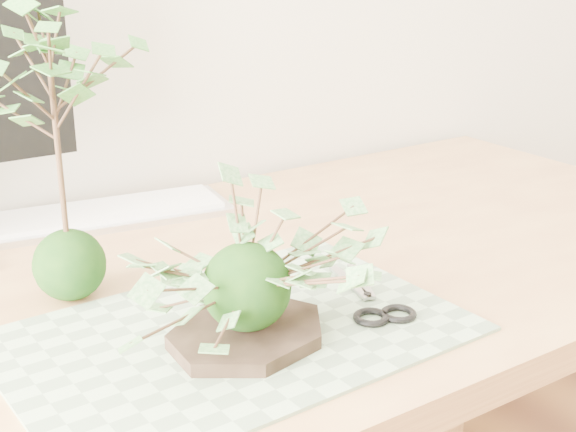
% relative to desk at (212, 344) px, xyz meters
% --- Properties ---
extents(desk, '(1.60, 0.70, 0.74)m').
position_rel_desk_xyz_m(desk, '(0.00, 0.00, 0.00)').
color(desk, tan).
rests_on(desk, ground_plane).
extents(cutting_mat, '(0.49, 0.33, 0.00)m').
position_rel_desk_xyz_m(cutting_mat, '(-0.05, -0.14, 0.09)').
color(cutting_mat, slate).
rests_on(cutting_mat, desk).
extents(stone_dish, '(0.22, 0.22, 0.01)m').
position_rel_desk_xyz_m(stone_dish, '(-0.04, -0.16, 0.10)').
color(stone_dish, black).
rests_on(stone_dish, cutting_mat).
extents(ivy_kokedama, '(0.33, 0.33, 0.18)m').
position_rel_desk_xyz_m(ivy_kokedama, '(-0.04, -0.16, 0.20)').
color(ivy_kokedama, black).
rests_on(ivy_kokedama, stone_dish).
extents(maple_kokedama, '(0.24, 0.24, 0.35)m').
position_rel_desk_xyz_m(maple_kokedama, '(-0.16, 0.05, 0.33)').
color(maple_kokedama, black).
rests_on(maple_kokedama, desk).
extents(keyboard, '(0.45, 0.19, 0.02)m').
position_rel_desk_xyz_m(keyboard, '(-0.05, 0.29, 0.10)').
color(keyboard, silver).
rests_on(keyboard, desk).
extents(scissors, '(0.08, 0.17, 0.01)m').
position_rel_desk_xyz_m(scissors, '(0.12, -0.19, 0.10)').
color(scissors, '#969699').
rests_on(scissors, cutting_mat).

